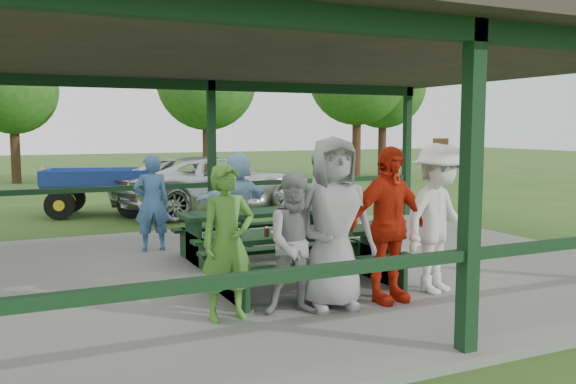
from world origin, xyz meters
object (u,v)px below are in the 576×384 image
picnic_table_far (258,228)px  contestant_green (228,242)px  spectator_blue (152,203)px  picnic_table_near (306,252)px  pickup_truck (213,184)px  contestant_white_fedora (439,218)px  spectator_lblue (238,200)px  spectator_grey (317,198)px  contestant_grey_mid (333,223)px  contestant_grey_left (298,244)px  farm_trailer (100,190)px  contestant_red (388,225)px

picnic_table_far → contestant_green: 3.18m
spectator_blue → picnic_table_near: bearing=114.5°
picnic_table_near → pickup_truck: pickup_truck is taller
contestant_white_fedora → spectator_lblue: (-1.28, 3.74, -0.12)m
spectator_grey → contestant_green: bearing=55.6°
picnic_table_near → spectator_lblue: 2.91m
contestant_grey_mid → picnic_table_near: bearing=92.6°
picnic_table_far → spectator_blue: (-1.40, 1.26, 0.34)m
picnic_table_near → picnic_table_far: 2.01m
contestant_grey_left → spectator_grey: spectator_grey is taller
picnic_table_far → contestant_white_fedora: bearing=-66.1°
spectator_grey → spectator_lblue: bearing=-1.5°
farm_trailer → spectator_lblue: bearing=-59.5°
picnic_table_near → contestant_grey_mid: (-0.10, -0.90, 0.51)m
spectator_blue → farm_trailer: 5.42m
spectator_lblue → spectator_blue: (-1.39, 0.37, -0.01)m
contestant_grey_mid → spectator_grey: bearing=74.2°
contestant_white_fedora → spectator_grey: bearing=69.8°
spectator_blue → contestant_green: bearing=92.5°
picnic_table_far → spectator_blue: size_ratio=1.53×
contestant_white_fedora → farm_trailer: contestant_white_fedora is taller
spectator_blue → contestant_grey_mid: bearing=109.0°
picnic_table_near → farm_trailer: farm_trailer is taller
spectator_blue → pickup_truck: bearing=-114.7°
contestant_green → pickup_truck: (2.75, 9.02, -0.22)m
contestant_grey_left → spectator_lblue: spectator_lblue is taller
spectator_blue → contestant_red: bearing=117.4°
picnic_table_near → contestant_grey_mid: size_ratio=1.26×
contestant_green → farm_trailer: bearing=85.8°
contestant_green → contestant_white_fedora: 2.75m
contestant_grey_left → contestant_white_fedora: bearing=17.6°
contestant_green → spectator_blue: bearing=84.6°
contestant_grey_left → contestant_white_fedora: size_ratio=0.82×
contestant_white_fedora → picnic_table_far: bearing=96.3°
contestant_grey_mid → contestant_red: contestant_grey_mid is taller
contestant_green → contestant_grey_mid: contestant_grey_mid is taller
contestant_red → farm_trailer: bearing=95.0°
spectator_grey → picnic_table_far: bearing=31.9°
spectator_lblue → farm_trailer: (-1.48, 5.79, -0.31)m
picnic_table_far → contestant_green: size_ratio=1.47×
picnic_table_near → pickup_truck: 8.36m
spectator_blue → spectator_lblue: bearing=168.5°
contestant_grey_mid → spectator_grey: size_ratio=1.21×
picnic_table_near → farm_trailer: size_ratio=0.70×
farm_trailer → picnic_table_far: bearing=-61.2°
spectator_lblue → picnic_table_far: bearing=66.8°
contestant_white_fedora → contestant_grey_mid: bearing=164.2°
contestant_white_fedora → pickup_truck: bearing=72.3°
contestant_grey_mid → spectator_lblue: (0.24, 3.79, -0.16)m
contestant_green → pickup_truck: contestant_green is taller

